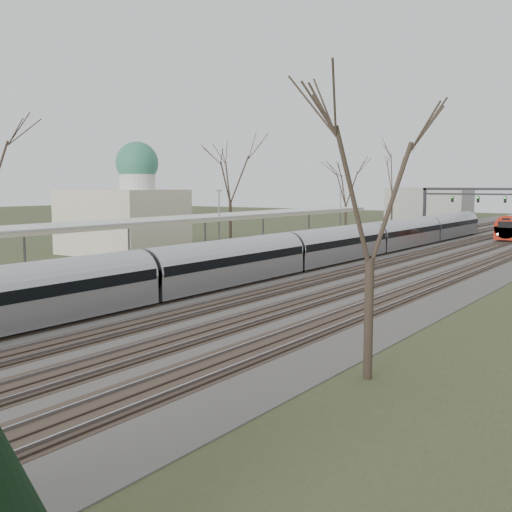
% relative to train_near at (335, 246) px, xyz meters
% --- Properties ---
extents(track_bed, '(24.00, 160.00, 0.22)m').
position_rel_train_near_xyz_m(track_bed, '(2.76, 12.24, -1.42)').
color(track_bed, '#474442').
rests_on(track_bed, ground).
extents(platform, '(3.50, 69.00, 1.00)m').
position_rel_train_near_xyz_m(platform, '(-6.55, -5.26, -0.98)').
color(platform, '#9E9B93').
rests_on(platform, ground).
extents(canopy, '(4.10, 50.00, 3.11)m').
position_rel_train_near_xyz_m(canopy, '(-6.55, -9.77, 2.45)').
color(canopy, slate).
rests_on(canopy, platform).
extents(dome_building, '(10.00, 8.00, 10.30)m').
position_rel_train_near_xyz_m(dome_building, '(-19.21, -4.76, 2.24)').
color(dome_building, beige).
rests_on(dome_building, ground).
extents(signal_gantry, '(21.00, 0.59, 6.08)m').
position_rel_train_near_xyz_m(signal_gantry, '(2.79, 42.23, 3.43)').
color(signal_gantry, black).
rests_on(signal_gantry, ground).
extents(tree_west_far, '(5.50, 5.50, 11.33)m').
position_rel_train_near_xyz_m(tree_west_far, '(-14.50, 5.24, 6.54)').
color(tree_west_far, '#2D231C').
rests_on(tree_west_far, ground).
extents(tree_east_near, '(4.50, 4.50, 9.27)m').
position_rel_train_near_xyz_m(tree_east_near, '(15.50, -27.76, 5.08)').
color(tree_east_near, '#2D231C').
rests_on(tree_east_near, ground).
extents(train_near, '(2.62, 75.21, 3.05)m').
position_rel_train_near_xyz_m(train_near, '(0.00, 0.00, 0.00)').
color(train_near, '#A1A4AB').
rests_on(train_near, ground).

